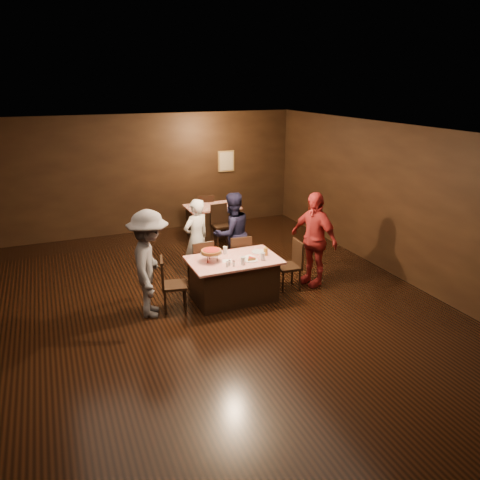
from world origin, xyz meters
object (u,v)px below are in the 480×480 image
object	(u,v)px
diner_grey_knit	(150,264)
plate_empty	(258,252)
chair_end_left	(174,284)
glass_back	(225,250)
back_table	(212,221)
glass_front_right	(263,257)
chair_far_right	(239,257)
chair_back_far	(205,211)
main_table	(234,279)
pizza_stand	(211,252)
diner_navy_hoodie	(232,234)
glass_amber	(266,252)
chair_end_right	(288,266)
chair_far_left	(200,263)
chair_back_near	(222,225)
glass_front_left	(243,261)
diner_white_jacket	(196,238)
diner_red_shirt	(314,239)

from	to	relation	value
diner_grey_knit	plate_empty	size ratio (longest dim) A/B	7.30
chair_end_left	glass_back	world-z (taller)	chair_end_left
back_table	glass_front_right	world-z (taller)	glass_front_right
chair_far_right	chair_back_far	world-z (taller)	same
main_table	pizza_stand	world-z (taller)	pizza_stand
diner_navy_hoodie	glass_amber	distance (m)	1.21
back_table	plate_empty	size ratio (longest dim) A/B	5.20
chair_end_right	diner_navy_hoodie	size ratio (longest dim) A/B	0.56
back_table	glass_amber	distance (m)	3.70
glass_amber	glass_back	distance (m)	0.74
chair_far_left	chair_end_right	world-z (taller)	same
back_table	diner_grey_knit	distance (m)	4.36
chair_back_near	plate_empty	size ratio (longest dim) A/B	3.80
chair_far_left	glass_back	bearing A→B (deg)	121.44
diner_navy_hoodie	diner_grey_knit	world-z (taller)	diner_grey_knit
chair_far_left	glass_front_left	xyz separation A→B (m)	(0.45, -1.05, 0.37)
chair_end_right	chair_back_near	world-z (taller)	same
chair_back_far	diner_white_jacket	distance (m)	3.20
chair_far_right	chair_back_far	size ratio (longest dim) A/B	1.00
plate_empty	diner_grey_knit	bearing A→B (deg)	-175.39
diner_grey_knit	plate_empty	bearing A→B (deg)	-68.96
chair_back_near	glass_amber	xyz separation A→B (m)	(-0.25, -2.97, 0.37)
back_table	glass_front_right	bearing A→B (deg)	-95.97
diner_red_shirt	glass_front_left	world-z (taller)	diner_red_shirt
chair_end_left	diner_navy_hoodie	world-z (taller)	diner_navy_hoodie
chair_far_left	main_table	bearing A→B (deg)	111.64
main_table	diner_grey_knit	world-z (taller)	diner_grey_knit
main_table	diner_grey_knit	size ratio (longest dim) A/B	0.88
glass_back	diner_navy_hoodie	bearing A→B (deg)	60.77
glass_amber	chair_end_right	bearing A→B (deg)	5.71
chair_back_near	glass_amber	world-z (taller)	chair_back_near
diner_navy_hoodie	chair_end_left	bearing A→B (deg)	26.73
diner_white_jacket	chair_far_left	bearing A→B (deg)	57.56
chair_end_right	diner_grey_knit	distance (m)	2.63
back_table	diner_navy_hoodie	distance (m)	2.55
chair_far_right	chair_back_near	xyz separation A→B (m)	(0.45, 2.17, 0.00)
glass_front_right	chair_end_left	bearing A→B (deg)	170.84
diner_white_jacket	chair_back_far	bearing A→B (deg)	-132.15
diner_white_jacket	glass_front_right	world-z (taller)	diner_white_jacket
diner_navy_hoodie	diner_red_shirt	distance (m)	1.65
chair_far_right	diner_red_shirt	xyz separation A→B (m)	(1.26, -0.69, 0.44)
chair_end_right	pizza_stand	distance (m)	1.57
main_table	chair_far_right	distance (m)	0.85
plate_empty	chair_back_far	bearing A→B (deg)	85.72
chair_end_left	glass_front_left	world-z (taller)	chair_end_left
chair_back_near	glass_back	distance (m)	2.79
diner_white_jacket	glass_front_left	size ratio (longest dim) A/B	11.46
glass_back	chair_end_left	bearing A→B (deg)	-164.05
diner_navy_hoodie	glass_front_left	bearing A→B (deg)	65.30
chair_end_right	glass_front_left	xyz separation A→B (m)	(-1.05, -0.30, 0.37)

